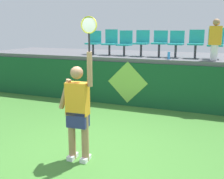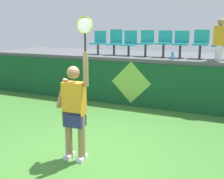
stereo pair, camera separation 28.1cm
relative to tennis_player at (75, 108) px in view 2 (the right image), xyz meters
name	(u,v)px [view 2 (the right image)]	position (x,y,z in m)	size (l,w,h in m)	color
ground_plane	(86,154)	(0.05, 0.26, -0.96)	(40.00, 40.00, 0.00)	#3D752D
court_back_wall	(146,85)	(0.05, 3.86, -0.29)	(12.50, 0.20, 1.33)	#144C28
spectator_platform	(159,57)	(0.05, 5.31, 0.43)	(12.50, 3.00, 0.12)	#56565B
tennis_player	(75,108)	(0.00, 0.00, 0.00)	(0.75, 0.28, 2.53)	white
tennis_ball	(66,156)	(-0.19, -0.04, -0.93)	(0.07, 0.07, 0.07)	#D1E533
water_bottle	(172,56)	(0.78, 4.02, 0.60)	(0.08, 0.08, 0.21)	#338CE5
stadium_chair_0	(99,41)	(-1.93, 4.68, 0.93)	(0.44, 0.42, 0.80)	#38383D
stadium_chair_1	(115,41)	(-1.32, 4.68, 0.95)	(0.44, 0.42, 0.85)	#38383D
stadium_chair_2	(130,42)	(-0.80, 4.68, 0.93)	(0.44, 0.42, 0.81)	#38383D
stadium_chair_3	(146,41)	(-0.22, 4.67, 0.96)	(0.44, 0.42, 0.82)	#38383D
stadium_chair_4	(164,42)	(0.36, 4.67, 0.97)	(0.44, 0.42, 0.82)	#38383D
stadium_chair_5	(181,42)	(0.88, 4.67, 0.96)	(0.44, 0.42, 0.81)	#38383D
stadium_chair_6	(201,42)	(1.46, 4.67, 0.97)	(0.44, 0.42, 0.84)	#38383D
stadium_chair_7	(221,42)	(2.01, 4.68, 0.98)	(0.44, 0.42, 0.90)	#38383D
spectator_0	(220,39)	(2.01, 4.25, 1.09)	(0.34, 0.20, 1.14)	white
wall_signage_mount	(131,106)	(-0.38, 3.75, -0.96)	(1.27, 0.01, 1.37)	#144C28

